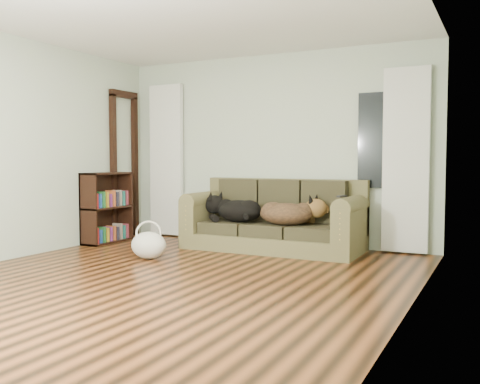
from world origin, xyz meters
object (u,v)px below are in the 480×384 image
at_px(dog_black_lab, 236,211).
at_px(dog_shepherd, 289,213).
at_px(tote_bag, 149,245).
at_px(sofa, 273,215).
at_px(bookshelf, 107,207).

relative_size(dog_black_lab, dog_shepherd, 1.00).
height_order(dog_shepherd, tote_bag, dog_shepherd).
xyz_separation_m(sofa, tote_bag, (-1.05, -1.23, -0.29)).
distance_m(dog_black_lab, tote_bag, 1.32).
height_order(sofa, dog_black_lab, sofa).
bearing_deg(tote_bag, bookshelf, 148.66).
distance_m(sofa, dog_shepherd, 0.29).
bearing_deg(bookshelf, tote_bag, -35.43).
relative_size(dog_shepherd, tote_bag, 1.58).
distance_m(sofa, dog_black_lab, 0.49).
relative_size(sofa, tote_bag, 5.17).
bearing_deg(bookshelf, dog_black_lab, 7.55).
xyz_separation_m(dog_shepherd, tote_bag, (-1.32, -1.13, -0.33)).
xyz_separation_m(dog_black_lab, dog_shepherd, (0.76, -0.03, 0.01)).
relative_size(sofa, dog_black_lab, 3.28).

